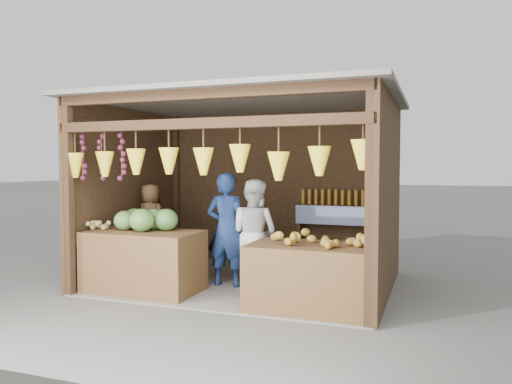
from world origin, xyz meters
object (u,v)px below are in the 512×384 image
Objects in this scene: counter_left at (144,262)px; counter_right at (312,278)px; man_standing at (227,230)px; woman_standing at (254,233)px; vendor_seated at (151,219)px.

counter_right is (2.33, -0.07, -0.02)m from counter_left.
man_standing is (-1.41, 0.72, 0.42)m from counter_right.
woman_standing is 1.37× the size of vendor_seated.
counter_left reaches higher than counter_right.
woman_standing is (1.29, 0.79, 0.35)m from counter_left.
man_standing is 1.06× the size of woman_standing.
woman_standing is at bearing 140.69° from counter_right.
counter_left is 1.01× the size of counter_right.
counter_right is at bearing 155.80° from woman_standing.
man_standing reaches higher than vendor_seated.
counter_right is 0.98× the size of woman_standing.
woman_standing reaches higher than counter_left.
counter_left is 1.35× the size of vendor_seated.
vendor_seated reaches higher than counter_right.
counter_right is at bearing 152.23° from man_standing.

